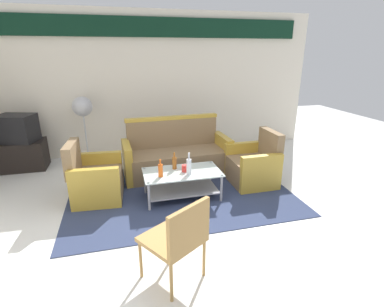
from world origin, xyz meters
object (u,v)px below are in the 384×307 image
at_px(armchair_left, 95,180).
at_px(pedestal_fan, 83,111).
at_px(bottle_brown, 174,163).
at_px(wicker_chair, 179,236).
at_px(armchair_right, 253,166).
at_px(tv_stand, 22,155).
at_px(cup, 185,168).
at_px(television, 17,128).
at_px(coffee_table, 182,180).
at_px(couch, 176,156).
at_px(bottle_orange, 161,170).
at_px(bottle_clear, 189,166).

xyz_separation_m(armchair_left, pedestal_fan, (-0.23, 1.56, 0.73)).
bearing_deg(pedestal_fan, bottle_brown, -51.82).
bearing_deg(wicker_chair, pedestal_fan, 74.46).
relative_size(armchair_right, tv_stand, 1.06).
bearing_deg(cup, television, 145.06).
bearing_deg(coffee_table, cup, -7.32).
height_order(couch, armchair_left, couch).
distance_m(armchair_left, wicker_chair, 2.08).
xyz_separation_m(armchair_left, bottle_orange, (0.89, -0.39, 0.22)).
distance_m(couch, bottle_brown, 0.82).
relative_size(pedestal_fan, wicker_chair, 1.51).
bearing_deg(tv_stand, bottle_brown, -34.07).
relative_size(armchair_left, bottle_orange, 3.35).
xyz_separation_m(bottle_orange, pedestal_fan, (-1.12, 1.96, 0.51)).
bearing_deg(wicker_chair, tv_stand, 90.05).
xyz_separation_m(armchair_left, cup, (1.25, -0.30, 0.17)).
height_order(coffee_table, television, television).
relative_size(couch, armchair_left, 2.15).
distance_m(bottle_clear, cup, 0.13).
relative_size(armchair_left, cup, 8.50).
relative_size(couch, bottle_brown, 7.19).
xyz_separation_m(armchair_right, bottle_brown, (-1.31, -0.09, 0.22)).
relative_size(bottle_orange, cup, 2.54).
bearing_deg(bottle_clear, wicker_chair, -107.15).
distance_m(bottle_orange, bottle_clear, 0.40).
xyz_separation_m(bottle_brown, bottle_clear, (0.16, -0.24, 0.02)).
height_order(armchair_right, tv_stand, armchair_right).
distance_m(coffee_table, television, 3.18).
height_order(tv_stand, pedestal_fan, pedestal_fan).
height_order(cup, wicker_chair, wicker_chair).
relative_size(armchair_right, wicker_chair, 1.01).
distance_m(bottle_brown, cup, 0.19).
bearing_deg(armchair_right, pedestal_fan, 57.92).
relative_size(cup, television, 0.14).
distance_m(armchair_right, bottle_clear, 1.22).
relative_size(bottle_brown, tv_stand, 0.32).
bearing_deg(bottle_brown, pedestal_fan, 128.18).
height_order(bottle_clear, wicker_chair, wicker_chair).
bearing_deg(couch, bottle_orange, 64.66).
bearing_deg(armchair_left, pedestal_fan, -167.52).
height_order(armchair_left, bottle_orange, armchair_left).
distance_m(bottle_clear, television, 3.27).
xyz_separation_m(cup, pedestal_fan, (-1.48, 1.86, 0.55)).
xyz_separation_m(armchair_left, bottle_brown, (1.13, -0.17, 0.22)).
relative_size(bottle_orange, television, 0.36).
relative_size(armchair_left, bottle_clear, 2.69).
bearing_deg(wicker_chair, bottle_brown, 47.60).
height_order(coffee_table, pedestal_fan, pedestal_fan).
xyz_separation_m(armchair_right, pedestal_fan, (-2.67, 1.64, 0.73)).
bearing_deg(tv_stand, armchair_right, -22.77).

